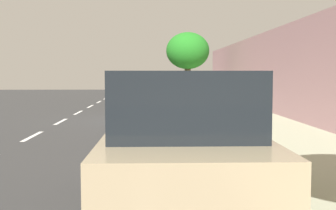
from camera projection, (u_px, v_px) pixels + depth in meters
name	position (u px, v px, depth m)	size (l,w,h in m)	color
ground	(138.00, 120.00, 18.43)	(72.04, 72.04, 0.00)	#323232
sidewalk	(235.00, 119.00, 18.57)	(4.12, 45.03, 0.13)	#A7AB8D
curb_edge	(185.00, 119.00, 18.50)	(0.16, 45.03, 0.13)	gray
lane_stripe_centre	(61.00, 122.00, 17.92)	(0.14, 44.20, 0.01)	white
lane_stripe_bike_edge	(150.00, 120.00, 18.45)	(0.12, 45.03, 0.01)	white
building_facade	(290.00, 72.00, 18.50)	(0.50, 45.03, 4.03)	#B5878F
parked_suv_tan_nearest	(180.00, 143.00, 5.94)	(1.99, 4.71, 1.99)	tan
parked_suv_dark_blue_second	(159.00, 96.00, 18.63)	(1.98, 4.71, 1.99)	navy
parked_sedan_black_mid	(156.00, 94.00, 25.80)	(1.98, 4.47, 1.52)	black
bicycle_at_curb	(182.00, 126.00, 13.20)	(1.73, 0.54, 0.78)	black
cyclist_with_backpack	(191.00, 104.00, 12.70)	(0.43, 0.62, 1.78)	#C6B284
street_tree_mid_block	(188.00, 51.00, 30.26)	(2.98, 2.98, 4.69)	#494124
pedestrian_on_phone	(207.00, 85.00, 32.55)	(0.27, 0.62, 1.76)	black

